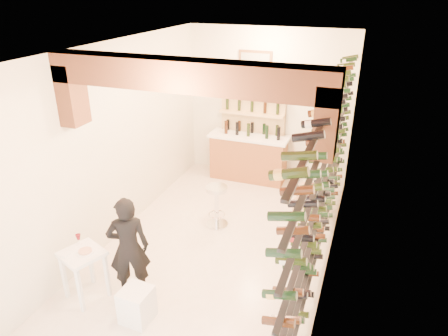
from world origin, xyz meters
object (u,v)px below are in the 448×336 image
at_px(chrome_barstool, 217,203).
at_px(crate_lower, 309,206).
at_px(person, 129,248).
at_px(wine_rack, 321,176).
at_px(white_stool, 137,305).
at_px(back_counter, 248,156).
at_px(tasting_table, 83,260).

height_order(chrome_barstool, crate_lower, chrome_barstool).
height_order(person, crate_lower, person).
relative_size(wine_rack, person, 3.78).
bearing_deg(white_stool, back_counter, 88.74).
xyz_separation_m(wine_rack, back_counter, (-1.83, 2.65, -1.02)).
relative_size(person, chrome_barstool, 1.95).
height_order(wine_rack, back_counter, wine_rack).
distance_m(white_stool, chrome_barstool, 2.46).
height_order(back_counter, crate_lower, back_counter).
distance_m(white_stool, person, 0.74).
xyz_separation_m(chrome_barstool, crate_lower, (1.48, 0.98, -0.30)).
bearing_deg(person, white_stool, 97.82).
bearing_deg(crate_lower, back_counter, 145.32).
relative_size(wine_rack, back_counter, 3.35).
relative_size(white_stool, person, 0.31).
height_order(tasting_table, chrome_barstool, tasting_table).
bearing_deg(tasting_table, chrome_barstool, 88.05).
relative_size(white_stool, chrome_barstool, 0.60).
relative_size(wine_rack, chrome_barstool, 7.35).
relative_size(tasting_table, crate_lower, 1.73).
distance_m(white_stool, crate_lower, 3.80).
bearing_deg(chrome_barstool, crate_lower, 33.65).
relative_size(back_counter, person, 1.13).
bearing_deg(chrome_barstool, tasting_table, -113.82).
distance_m(back_counter, person, 4.10).
distance_m(person, crate_lower, 3.64).
bearing_deg(wine_rack, tasting_table, -148.72).
relative_size(wine_rack, tasting_table, 6.43).
relative_size(back_counter, crate_lower, 3.32).
xyz_separation_m(tasting_table, white_stool, (0.87, -0.14, -0.37)).
relative_size(chrome_barstool, crate_lower, 1.51).
relative_size(tasting_table, white_stool, 1.90).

